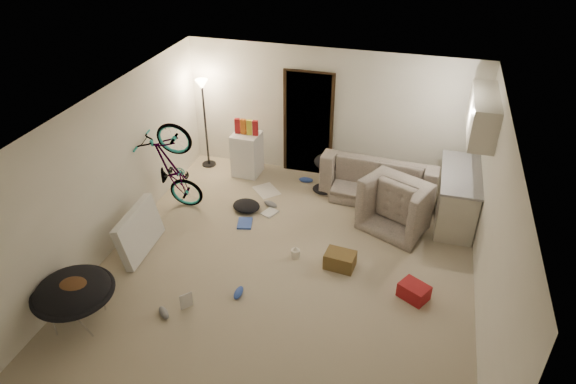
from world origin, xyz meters
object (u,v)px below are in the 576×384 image
(armchair, at_px, (405,205))
(floor_lamp, at_px, (204,105))
(saucer_chair, at_px, (75,298))
(bicycle, at_px, (175,186))
(mini_fridge, at_px, (247,154))
(kitchen_counter, at_px, (457,197))
(drink_case_b, at_px, (414,291))
(tv_box, at_px, (139,231))
(sofa, at_px, (379,180))
(drink_case_a, at_px, (340,260))
(juicer, at_px, (295,253))

(armchair, bearing_deg, floor_lamp, 11.17)
(floor_lamp, height_order, saucer_chair, floor_lamp)
(bicycle, relative_size, mini_fridge, 2.06)
(kitchen_counter, height_order, saucer_chair, kitchen_counter)
(drink_case_b, bearing_deg, saucer_chair, -128.27)
(floor_lamp, xyz_separation_m, saucer_chair, (0.10, -4.49, -0.87))
(floor_lamp, distance_m, tv_box, 3.03)
(kitchen_counter, xyz_separation_m, drink_case_b, (-0.52, -2.15, -0.33))
(floor_lamp, bearing_deg, saucer_chair, -88.72)
(sofa, height_order, mini_fridge, mini_fridge)
(saucer_chair, bearing_deg, tv_box, 90.00)
(sofa, relative_size, bicycle, 1.17)
(drink_case_b, bearing_deg, armchair, 129.59)
(drink_case_a, bearing_deg, armchair, 66.76)
(sofa, relative_size, drink_case_b, 5.25)
(sofa, bearing_deg, juicer, 69.45)
(floor_lamp, distance_m, mini_fridge, 1.25)
(armchair, relative_size, drink_case_b, 2.74)
(mini_fridge, distance_m, saucer_chair, 4.46)
(kitchen_counter, height_order, mini_fridge, kitchen_counter)
(juicer, bearing_deg, saucer_chair, -138.78)
(sofa, distance_m, drink_case_a, 2.26)
(drink_case_a, distance_m, drink_case_b, 1.18)
(sofa, bearing_deg, armchair, 127.76)
(kitchen_counter, relative_size, armchair, 1.39)
(tv_box, bearing_deg, juicer, 8.87)
(saucer_chair, bearing_deg, sofa, 51.72)
(saucer_chair, bearing_deg, floor_lamp, 91.28)
(armchair, xyz_separation_m, mini_fridge, (-3.12, 0.87, 0.08))
(bicycle, height_order, mini_fridge, bicycle)
(armchair, bearing_deg, mini_fridge, 9.20)
(sofa, xyz_separation_m, mini_fridge, (-2.60, 0.10, 0.13))
(armchair, distance_m, saucer_chair, 5.25)
(sofa, height_order, armchair, armchair)
(armchair, relative_size, tv_box, 0.98)
(drink_case_b, bearing_deg, sofa, 137.65)
(drink_case_a, bearing_deg, juicer, -176.71)
(sofa, bearing_deg, drink_case_b, 111.55)
(kitchen_counter, distance_m, saucer_chair, 6.09)
(kitchen_counter, height_order, armchair, kitchen_counter)
(kitchen_counter, relative_size, sofa, 0.73)
(floor_lamp, bearing_deg, tv_box, -88.01)
(floor_lamp, height_order, tv_box, floor_lamp)
(sofa, xyz_separation_m, juicer, (-1.00, -2.20, -0.22))
(kitchen_counter, bearing_deg, armchair, -158.56)
(floor_lamp, distance_m, bicycle, 1.85)
(bicycle, relative_size, tv_box, 1.61)
(floor_lamp, distance_m, sofa, 3.63)
(bicycle, relative_size, drink_case_b, 4.49)
(drink_case_a, bearing_deg, mini_fridge, 140.67)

